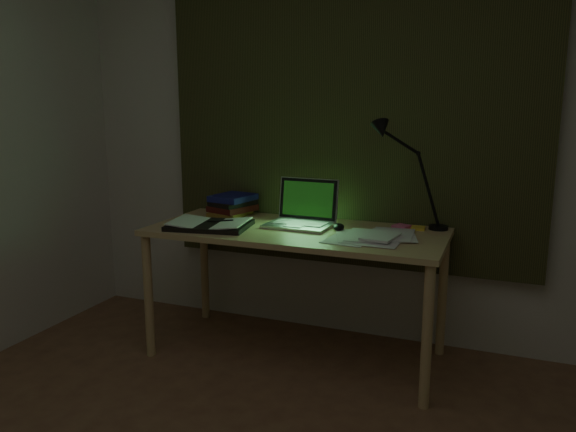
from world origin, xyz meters
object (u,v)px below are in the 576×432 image
(laptop, at_px, (299,204))
(open_textbook, at_px, (210,224))
(desk_lamp, at_px, (441,178))
(desk, at_px, (296,293))
(book_stack, at_px, (232,205))
(loose_papers, at_px, (371,236))

(laptop, relative_size, open_textbook, 0.93)
(open_textbook, height_order, desk_lamp, desk_lamp)
(desk, relative_size, book_stack, 6.46)
(laptop, bearing_deg, open_textbook, -153.49)
(desk, distance_m, desk_lamp, 1.00)
(laptop, relative_size, book_stack, 1.61)
(laptop, bearing_deg, loose_papers, -11.26)
(desk_lamp, bearing_deg, laptop, -172.69)
(laptop, height_order, loose_papers, laptop)
(open_textbook, relative_size, desk_lamp, 0.76)
(laptop, height_order, open_textbook, laptop)
(laptop, xyz_separation_m, open_textbook, (-0.45, -0.20, -0.11))
(open_textbook, xyz_separation_m, loose_papers, (0.88, 0.09, -0.01))
(open_textbook, bearing_deg, desk, 7.49)
(desk_lamp, bearing_deg, open_textbook, -169.95)
(desk, bearing_deg, loose_papers, -6.38)
(laptop, height_order, book_stack, laptop)
(desk, distance_m, book_stack, 0.68)
(desk, height_order, book_stack, book_stack)
(loose_papers, bearing_deg, book_stack, 164.65)
(desk, bearing_deg, book_stack, 157.51)
(book_stack, distance_m, loose_papers, 0.95)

